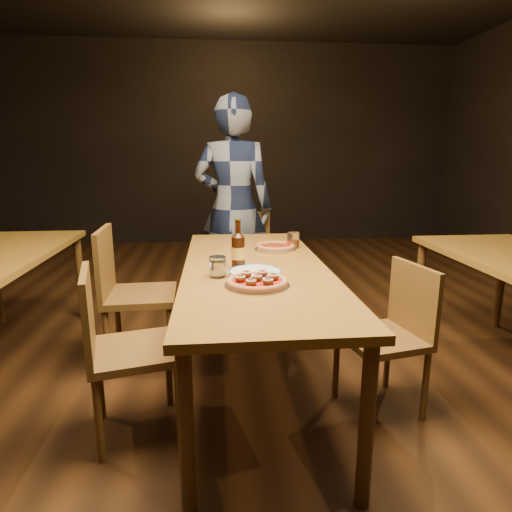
{
  "coord_description": "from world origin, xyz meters",
  "views": [
    {
      "loc": [
        -0.22,
        -2.33,
        1.36
      ],
      "look_at": [
        0.0,
        -0.05,
        0.82
      ],
      "focal_mm": 30.0,
      "sensor_mm": 36.0,
      "label": 1
    }
  ],
  "objects": [
    {
      "name": "water_glass",
      "position": [
        -0.21,
        -0.2,
        0.8
      ],
      "size": [
        0.09,
        0.09,
        0.11
      ],
      "primitive_type": "cylinder",
      "color": "white",
      "rests_on": "table_main"
    },
    {
      "name": "chair_main_nw",
      "position": [
        -0.62,
        -0.37,
        0.45
      ],
      "size": [
        0.5,
        0.5,
        0.89
      ],
      "primitive_type": null,
      "rotation": [
        0.0,
        0.0,
        1.81
      ],
      "color": "brown",
      "rests_on": "ground"
    },
    {
      "name": "pizza_meatball",
      "position": [
        -0.03,
        -0.37,
        0.77
      ],
      "size": [
        0.31,
        0.31,
        0.06
      ],
      "rotation": [
        0.0,
        0.0,
        -0.18
      ],
      "color": "#B7B7BF",
      "rests_on": "table_main"
    },
    {
      "name": "ground",
      "position": [
        0.0,
        0.0,
        0.0
      ],
      "size": [
        9.0,
        9.0,
        0.0
      ],
      "primitive_type": "plane",
      "color": "black"
    },
    {
      "name": "pizza_margherita",
      "position": [
        0.17,
        0.42,
        0.77
      ],
      "size": [
        0.28,
        0.28,
        0.04
      ],
      "rotation": [
        0.0,
        0.0,
        -0.19
      ],
      "color": "#B7B7BF",
      "rests_on": "table_main"
    },
    {
      "name": "plate_stack",
      "position": [
        -0.02,
        -0.2,
        0.76
      ],
      "size": [
        0.28,
        0.28,
        0.03
      ],
      "primitive_type": "cylinder",
      "color": "white",
      "rests_on": "table_main"
    },
    {
      "name": "table_main",
      "position": [
        0.0,
        0.0,
        0.68
      ],
      "size": [
        0.8,
        2.0,
        0.75
      ],
      "color": "brown",
      "rests_on": "ground"
    },
    {
      "name": "room_shell",
      "position": [
        0.0,
        0.0,
        1.86
      ],
      "size": [
        9.0,
        9.0,
        9.0
      ],
      "color": "black",
      "rests_on": "ground"
    },
    {
      "name": "amber_glass",
      "position": [
        0.3,
        0.46,
        0.8
      ],
      "size": [
        0.08,
        0.08,
        0.1
      ],
      "primitive_type": "cylinder",
      "color": "#A34612",
      "rests_on": "table_main"
    },
    {
      "name": "diner",
      "position": [
        -0.07,
        1.3,
        0.92
      ],
      "size": [
        0.75,
        0.57,
        1.84
      ],
      "primitive_type": "imported",
      "rotation": [
        0.0,
        0.0,
        2.92
      ],
      "color": "black",
      "rests_on": "ground"
    },
    {
      "name": "beer_bottle",
      "position": [
        -0.1,
        -0.05,
        0.85
      ],
      "size": [
        0.08,
        0.08,
        0.27
      ],
      "rotation": [
        0.0,
        0.0,
        0.13
      ],
      "color": "black",
      "rests_on": "table_main"
    },
    {
      "name": "chair_main_e",
      "position": [
        0.65,
        -0.29,
        0.42
      ],
      "size": [
        0.46,
        0.46,
        0.84
      ],
      "primitive_type": null,
      "rotation": [
        0.0,
        0.0,
        -1.36
      ],
      "color": "brown",
      "rests_on": "ground"
    },
    {
      "name": "chair_end",
      "position": [
        0.02,
        1.25,
        0.45
      ],
      "size": [
        0.49,
        0.49,
        0.91
      ],
      "primitive_type": null,
      "rotation": [
        0.0,
        0.0,
        -0.17
      ],
      "color": "brown",
      "rests_on": "ground"
    },
    {
      "name": "chair_main_sw",
      "position": [
        -0.72,
        0.38,
        0.48
      ],
      "size": [
        0.47,
        0.47,
        0.96
      ],
      "primitive_type": null,
      "rotation": [
        0.0,
        0.0,
        1.62
      ],
      "color": "brown",
      "rests_on": "ground"
    }
  ]
}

